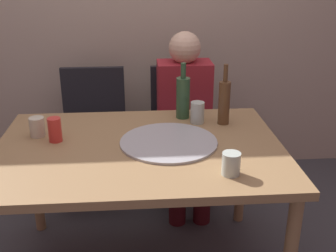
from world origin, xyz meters
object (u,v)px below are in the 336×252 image
object	(u,v)px
pizza_tray	(170,142)
soda_can	(56,130)
wine_glass	(198,112)
beer_bottle	(225,101)
tumbler_far	(38,127)
chair_right	(183,123)
guest_in_sweater	(186,113)
dining_table	(140,160)
wine_bottle	(184,97)
chair_left	(94,125)
tumbler_near	(232,164)

from	to	relation	value
pizza_tray	soda_can	size ratio (longest dim) A/B	3.95
wine_glass	soda_can	world-z (taller)	soda_can
beer_bottle	tumbler_far	world-z (taller)	beer_bottle
chair_right	guest_in_sweater	size ratio (longest dim) A/B	0.77
soda_can	dining_table	bearing A→B (deg)	-11.86
wine_bottle	guest_in_sweater	world-z (taller)	guest_in_sweater
pizza_tray	chair_left	distance (m)	1.02
wine_glass	chair_right	size ratio (longest dim) A/B	0.13
chair_right	tumbler_far	bearing A→B (deg)	41.39
wine_bottle	soda_can	bearing A→B (deg)	-157.20
tumbler_far	soda_can	world-z (taller)	soda_can
tumbler_near	soda_can	world-z (taller)	soda_can
guest_in_sweater	chair_right	bearing A→B (deg)	-90.00
dining_table	chair_right	size ratio (longest dim) A/B	1.56
chair_right	chair_left	bearing A→B (deg)	0.00
wine_bottle	chair_left	world-z (taller)	wine_bottle
dining_table	tumbler_far	bearing A→B (deg)	162.82
soda_can	guest_in_sweater	distance (m)	0.99
guest_in_sweater	tumbler_near	bearing A→B (deg)	93.70
dining_table	guest_in_sweater	xyz separation A→B (m)	(0.31, 0.74, -0.04)
chair_left	chair_right	world-z (taller)	same
beer_bottle	soda_can	world-z (taller)	beer_bottle
tumbler_near	tumbler_far	distance (m)	1.02
beer_bottle	tumbler_near	distance (m)	0.59
tumbler_far	chair_right	xyz separation A→B (m)	(0.83, 0.73, -0.29)
beer_bottle	tumbler_near	xyz separation A→B (m)	(-0.08, -0.57, -0.08)
wine_glass	chair_left	size ratio (longest dim) A/B	0.13
tumbler_near	wine_glass	xyz separation A→B (m)	(-0.06, 0.60, 0.01)
wine_bottle	wine_glass	bearing A→B (deg)	-50.87
soda_can	chair_left	distance (m)	0.87
tumbler_far	guest_in_sweater	size ratio (longest dim) A/B	0.08
dining_table	wine_glass	distance (m)	0.45
dining_table	beer_bottle	xyz separation A→B (m)	(0.47, 0.26, 0.21)
tumbler_far	guest_in_sweater	xyz separation A→B (m)	(0.83, 0.58, -0.17)
beer_bottle	tumbler_far	distance (m)	0.99
wine_bottle	beer_bottle	bearing A→B (deg)	-27.49
tumbler_far	soda_can	distance (m)	0.13
pizza_tray	tumbler_far	distance (m)	0.68
pizza_tray	tumbler_near	bearing A→B (deg)	-54.93
pizza_tray	guest_in_sweater	distance (m)	0.75
chair_right	guest_in_sweater	world-z (taller)	guest_in_sweater
soda_can	chair_left	xyz separation A→B (m)	(0.10, 0.80, -0.31)
beer_bottle	chair_right	size ratio (longest dim) A/B	0.37
beer_bottle	wine_glass	bearing A→B (deg)	170.60
pizza_tray	dining_table	bearing A→B (deg)	-172.36
pizza_tray	guest_in_sweater	xyz separation A→B (m)	(0.17, 0.72, -0.12)
chair_left	wine_bottle	bearing A→B (deg)	137.31
tumbler_near	guest_in_sweater	bearing A→B (deg)	93.70
beer_bottle	chair_left	xyz separation A→B (m)	(-0.78, 0.63, -0.37)
chair_left	guest_in_sweater	distance (m)	0.66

